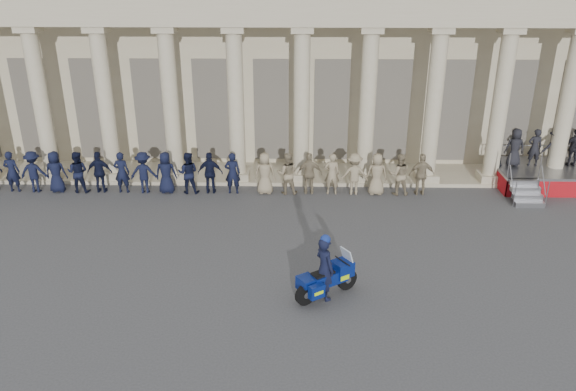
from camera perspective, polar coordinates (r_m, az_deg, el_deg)
The scene contains 6 objects.
ground at distance 16.34m, azimuth -3.28°, elevation -8.97°, with size 90.00×90.00×0.00m, color #3D3D40.
building at distance 28.89m, azimuth -1.28°, elevation 14.79°, with size 40.00×12.50×9.00m.
officer_rank at distance 22.72m, azimuth -13.07°, elevation 2.29°, with size 21.37×0.64×1.68m.
reviewing_stand at distance 25.05m, azimuth 24.60°, elevation 3.76°, with size 4.76×3.75×2.33m.
motorcycle at distance 15.53m, azimuth 4.03°, elevation -8.41°, with size 1.75×1.40×1.30m.
rider at distance 15.27m, azimuth 3.74°, elevation -7.28°, with size 0.74×0.80×1.93m.
Camera 1 is at (1.21, -13.82, 8.64)m, focal length 35.00 mm.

